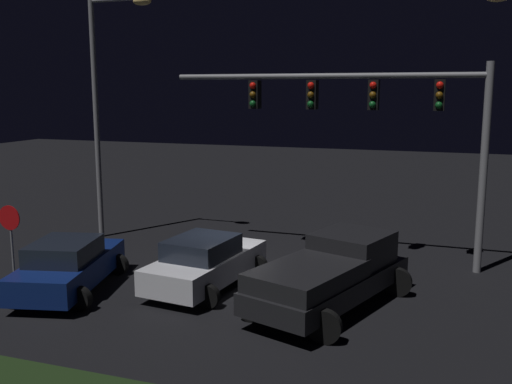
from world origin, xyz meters
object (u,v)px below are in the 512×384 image
(car_sedan, at_px, (68,266))
(traffic_signal_gantry, at_px, (374,110))
(pickup_truck, at_px, (333,270))
(street_lamp_left, at_px, (106,92))
(car_sedan_far, at_px, (205,262))
(stop_sign, at_px, (10,227))

(car_sedan, bearing_deg, traffic_signal_gantry, -67.08)
(pickup_truck, xyz_separation_m, street_lamp_left, (-9.58, 4.37, 4.59))
(car_sedan, height_order, car_sedan_far, same)
(car_sedan_far, distance_m, stop_sign, 6.11)
(traffic_signal_gantry, bearing_deg, stop_sign, -153.11)
(traffic_signal_gantry, xyz_separation_m, street_lamp_left, (-9.92, 0.01, 0.56))
(car_sedan, relative_size, car_sedan_far, 1.03)
(pickup_truck, bearing_deg, car_sedan, 118.60)
(pickup_truck, distance_m, car_sedan_far, 3.83)
(car_sedan, bearing_deg, street_lamp_left, 8.16)
(traffic_signal_gantry, bearing_deg, car_sedan, -143.73)
(street_lamp_left, bearing_deg, traffic_signal_gantry, -0.07)
(stop_sign, bearing_deg, pickup_truck, 4.48)
(stop_sign, bearing_deg, car_sedan_far, 10.29)
(pickup_truck, distance_m, stop_sign, 9.82)
(pickup_truck, distance_m, car_sedan, 7.47)
(pickup_truck, relative_size, car_sedan_far, 1.26)
(pickup_truck, height_order, traffic_signal_gantry, traffic_signal_gantry)
(pickup_truck, height_order, stop_sign, stop_sign)
(car_sedan_far, bearing_deg, street_lamp_left, 61.59)
(pickup_truck, bearing_deg, stop_sign, 113.19)
(traffic_signal_gantry, bearing_deg, car_sedan_far, -135.70)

